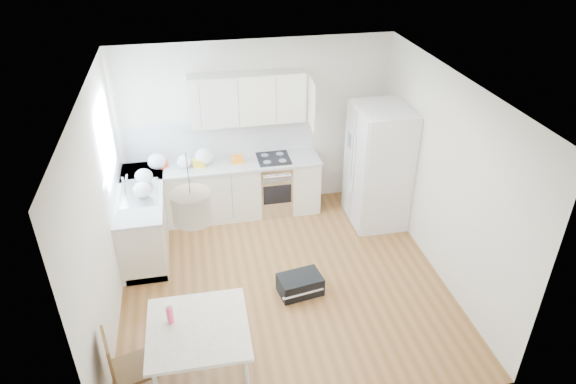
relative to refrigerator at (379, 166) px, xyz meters
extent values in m
plane|color=brown|center=(-1.72, -1.22, -0.93)|extent=(4.20, 4.20, 0.00)
plane|color=white|center=(-1.72, -1.22, 1.77)|extent=(4.20, 4.20, 0.00)
plane|color=silver|center=(-1.72, 0.88, 0.42)|extent=(4.20, 0.00, 4.20)
plane|color=silver|center=(-3.82, -1.22, 0.42)|extent=(0.00, 4.20, 4.20)
plane|color=silver|center=(0.38, -1.22, 0.42)|extent=(0.00, 4.20, 4.20)
cube|color=#BFE0F9|center=(-3.81, -0.07, 0.82)|extent=(0.02, 1.00, 1.00)
cube|color=silver|center=(-2.32, 0.58, -0.49)|extent=(3.00, 0.60, 0.88)
cube|color=silver|center=(-3.52, -0.02, -0.49)|extent=(0.60, 1.80, 0.88)
cube|color=#B3B5B8|center=(-2.32, 0.58, -0.03)|extent=(3.02, 0.64, 0.04)
cube|color=#B3B5B8|center=(-3.52, -0.02, -0.03)|extent=(0.64, 1.82, 0.04)
cube|color=white|center=(-2.32, 0.87, 0.28)|extent=(3.00, 0.01, 0.58)
cube|color=white|center=(-3.81, -0.02, 0.28)|extent=(0.01, 1.80, 0.58)
cube|color=silver|center=(-1.87, 0.72, 0.94)|extent=(1.70, 0.32, 0.75)
cube|color=beige|center=(-2.85, -2.65, -0.16)|extent=(1.02, 1.02, 0.04)
cylinder|color=silver|center=(-2.44, -3.08, -0.55)|extent=(0.05, 0.05, 0.75)
cylinder|color=silver|center=(-3.27, -2.22, -0.55)|extent=(0.05, 0.05, 0.75)
cylinder|color=silver|center=(-2.43, -2.23, -0.55)|extent=(0.05, 0.05, 0.75)
cylinder|color=#F5446E|center=(-3.11, -2.52, -0.02)|extent=(0.09, 0.09, 0.24)
cube|color=black|center=(-1.54, -1.48, -0.80)|extent=(0.60, 0.44, 0.25)
cylinder|color=#C4B296|center=(-2.78, -2.63, 1.25)|extent=(0.37, 0.37, 0.27)
ellipsoid|color=white|center=(-3.28, 0.60, 0.11)|extent=(0.27, 0.23, 0.24)
ellipsoid|color=white|center=(-2.87, 0.55, 0.09)|extent=(0.23, 0.19, 0.20)
ellipsoid|color=white|center=(-2.58, 0.60, 0.12)|extent=(0.28, 0.24, 0.26)
ellipsoid|color=white|center=(-3.45, 0.18, 0.10)|extent=(0.25, 0.21, 0.22)
ellipsoid|color=white|center=(-3.45, -0.19, 0.10)|extent=(0.25, 0.21, 0.22)
cube|color=orange|center=(-2.08, 0.55, 0.05)|extent=(0.18, 0.12, 0.12)
cube|color=yellow|center=(-2.66, 0.55, 0.05)|extent=(0.18, 0.12, 0.12)
cube|color=red|center=(-3.20, 0.63, 0.04)|extent=(0.17, 0.15, 0.10)
camera|label=1|loc=(-2.70, -6.43, 3.60)|focal=32.00mm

